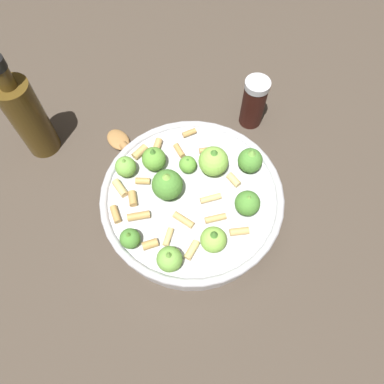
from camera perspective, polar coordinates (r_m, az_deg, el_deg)
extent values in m
plane|color=#42382D|center=(0.62, 0.00, -2.65)|extent=(2.40, 2.40, 0.00)
cylinder|color=#B7B7BC|center=(0.59, 0.00, -1.60)|extent=(0.28, 0.28, 0.05)
torus|color=#B7B7BC|center=(0.57, 0.00, -0.46)|extent=(0.29, 0.29, 0.01)
sphere|color=#4C8933|center=(0.53, -9.67, -7.17)|extent=(0.03, 0.03, 0.03)
cone|color=#609E38|center=(0.52, -9.94, -6.55)|extent=(0.01, 0.01, 0.01)
sphere|color=#609E38|center=(0.58, -0.69, 4.33)|extent=(0.03, 0.03, 0.03)
cone|color=#4C8933|center=(0.57, -0.70, 5.01)|extent=(0.01, 0.01, 0.01)
sphere|color=#4C8933|center=(0.55, -3.88, 1.13)|extent=(0.05, 0.05, 0.05)
cone|color=#8CC64C|center=(0.53, -4.03, 2.30)|extent=(0.03, 0.03, 0.02)
sphere|color=#4C8933|center=(0.58, 9.08, 4.90)|extent=(0.04, 0.04, 0.04)
cone|color=#75B247|center=(0.57, 9.36, 5.97)|extent=(0.02, 0.02, 0.02)
sphere|color=#4C8933|center=(0.55, 8.73, -1.45)|extent=(0.04, 0.04, 0.04)
cone|color=#75B247|center=(0.53, 8.99, -0.60)|extent=(0.01, 0.01, 0.01)
sphere|color=#609E38|center=(0.58, -5.97, 5.16)|extent=(0.04, 0.04, 0.04)
cone|color=#4C8933|center=(0.57, -6.17, 6.28)|extent=(0.02, 0.02, 0.02)
sphere|color=#8CC64C|center=(0.57, 3.36, 4.83)|extent=(0.05, 0.05, 0.05)
cone|color=#4C8933|center=(0.55, 3.49, 6.10)|extent=(0.02, 0.02, 0.02)
sphere|color=#75B247|center=(0.58, -10.34, 3.91)|extent=(0.03, 0.03, 0.03)
cone|color=#75B247|center=(0.57, -10.61, 4.78)|extent=(0.01, 0.01, 0.01)
sphere|color=#75B247|center=(0.51, -3.04, -10.56)|extent=(0.04, 0.04, 0.04)
cone|color=#75B247|center=(0.49, -3.15, -9.89)|extent=(0.01, 0.01, 0.02)
sphere|color=#8CC64C|center=(0.52, 3.36, -7.43)|extent=(0.04, 0.04, 0.04)
cone|color=#4C8933|center=(0.50, 3.48, -6.64)|extent=(0.02, 0.02, 0.02)
cylinder|color=tan|center=(0.58, 6.52, 1.90)|extent=(0.03, 0.02, 0.01)
cylinder|color=tan|center=(0.54, -3.74, -7.03)|extent=(0.01, 0.03, 0.01)
cylinder|color=tan|center=(0.61, 1.91, 6.64)|extent=(0.02, 0.02, 0.01)
cylinder|color=tan|center=(0.56, 3.01, -0.73)|extent=(0.03, 0.03, 0.01)
cylinder|color=tan|center=(0.55, -8.34, -3.71)|extent=(0.04, 0.03, 0.01)
cylinder|color=tan|center=(0.57, -9.26, -1.00)|extent=(0.02, 0.03, 0.01)
cylinder|color=tan|center=(0.58, -7.87, 1.33)|extent=(0.02, 0.02, 0.01)
cylinder|color=tan|center=(0.54, 7.42, -6.12)|extent=(0.03, 0.02, 0.01)
cylinder|color=tan|center=(0.63, -0.44, 9.24)|extent=(0.02, 0.02, 0.01)
cylinder|color=tan|center=(0.61, -2.01, 6.49)|extent=(0.02, 0.02, 0.01)
cylinder|color=tan|center=(0.56, -11.87, -3.41)|extent=(0.03, 0.03, 0.01)
cylinder|color=tan|center=(0.53, -6.57, -8.10)|extent=(0.03, 0.02, 0.01)
cylinder|color=tan|center=(0.53, -0.03, -9.05)|extent=(0.02, 0.03, 0.01)
cylinder|color=tan|center=(0.55, -1.82, -4.25)|extent=(0.04, 0.02, 0.01)
cylinder|color=tan|center=(0.55, 3.69, -4.11)|extent=(0.03, 0.02, 0.01)
cylinder|color=tan|center=(0.61, -8.16, 6.24)|extent=(0.02, 0.03, 0.01)
cylinder|color=tan|center=(0.61, -5.48, 7.14)|extent=(0.01, 0.03, 0.01)
cylinder|color=tan|center=(0.58, -11.19, 0.61)|extent=(0.03, 0.03, 0.01)
cylinder|color=#33140F|center=(0.69, 9.53, 13.27)|extent=(0.04, 0.04, 0.09)
cylinder|color=silver|center=(0.65, 10.22, 16.17)|extent=(0.04, 0.04, 0.01)
cylinder|color=#4C3814|center=(0.68, -24.10, 10.39)|extent=(0.06, 0.06, 0.15)
cylinder|color=#4C3814|center=(0.61, -27.40, 15.64)|extent=(0.03, 0.03, 0.04)
cylinder|color=#9E703D|center=(0.64, -6.00, 1.88)|extent=(0.17, 0.12, 0.02)
ellipsoid|color=#9E703D|center=(0.69, -11.45, 8.03)|extent=(0.06, 0.06, 0.01)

